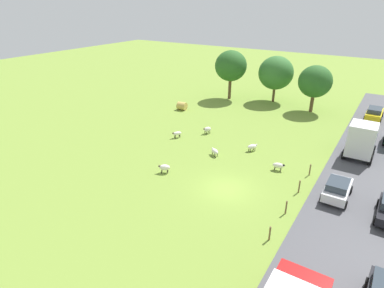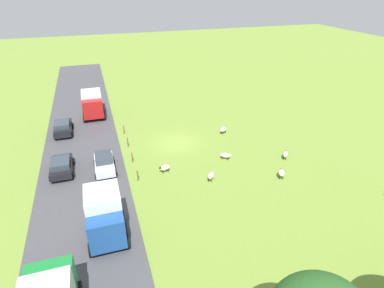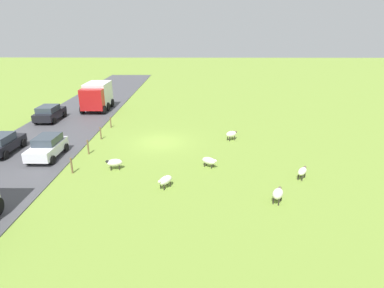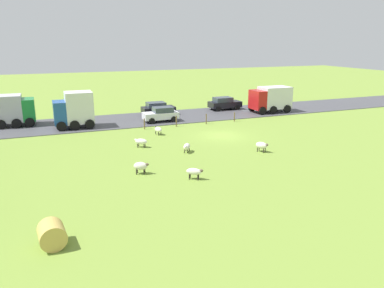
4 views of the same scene
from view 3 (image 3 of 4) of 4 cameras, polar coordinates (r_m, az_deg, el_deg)
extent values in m
plane|color=olive|center=(27.03, -5.70, 0.34)|extent=(160.00, 160.00, 0.00)
cube|color=#47474C|center=(29.89, -25.40, 0.44)|extent=(8.00, 80.00, 0.06)
ellipsoid|color=silver|center=(21.47, 19.32, -4.69)|extent=(0.95, 1.09, 0.44)
ellipsoid|color=brown|center=(21.86, 19.74, -4.00)|extent=(0.30, 0.32, 0.20)
cylinder|color=#2D2823|center=(21.89, 19.14, -5.19)|extent=(0.07, 0.07, 0.37)
cylinder|color=#2D2823|center=(21.83, 19.74, -5.34)|extent=(0.07, 0.07, 0.37)
cylinder|color=#2D2823|center=(21.40, 18.67, -5.73)|extent=(0.07, 0.07, 0.37)
cylinder|color=#2D2823|center=(21.34, 19.29, -5.88)|extent=(0.07, 0.07, 0.37)
ellipsoid|color=silver|center=(22.26, -13.80, -3.29)|extent=(1.10, 0.70, 0.51)
ellipsoid|color=black|center=(22.25, -15.06, -3.09)|extent=(0.29, 0.23, 0.20)
cylinder|color=#2D2823|center=(22.29, -14.45, -4.29)|extent=(0.07, 0.07, 0.31)
cylinder|color=#2D2823|center=(22.55, -14.42, -4.00)|extent=(0.07, 0.07, 0.31)
cylinder|color=#2D2823|center=(22.25, -13.02, -4.21)|extent=(0.07, 0.07, 0.31)
cylinder|color=#2D2823|center=(22.51, -13.00, -3.91)|extent=(0.07, 0.07, 0.31)
ellipsoid|color=silver|center=(22.00, 3.08, -3.05)|extent=(1.15, 0.98, 0.50)
ellipsoid|color=silver|center=(21.73, 4.21, -3.06)|extent=(0.32, 0.29, 0.20)
cylinder|color=#2D2823|center=(22.11, 3.88, -3.88)|extent=(0.07, 0.07, 0.29)
cylinder|color=#2D2823|center=(21.90, 3.53, -4.13)|extent=(0.07, 0.07, 0.29)
cylinder|color=#2D2823|center=(22.38, 2.61, -3.55)|extent=(0.07, 0.07, 0.29)
cylinder|color=#2D2823|center=(22.16, 2.24, -3.79)|extent=(0.07, 0.07, 0.29)
ellipsoid|color=silver|center=(18.28, 15.25, -8.66)|extent=(0.92, 1.08, 0.55)
ellipsoid|color=brown|center=(18.61, 15.60, -7.72)|extent=(0.28, 0.31, 0.20)
cylinder|color=#2D2823|center=(18.71, 14.87, -9.25)|extent=(0.07, 0.07, 0.35)
cylinder|color=#2D2823|center=(18.66, 15.78, -9.43)|extent=(0.07, 0.07, 0.35)
cylinder|color=#2D2823|center=(18.27, 14.48, -9.98)|extent=(0.07, 0.07, 0.35)
cylinder|color=#2D2823|center=(18.22, 15.42, -10.16)|extent=(0.07, 0.07, 0.35)
ellipsoid|color=white|center=(19.28, -4.84, -6.53)|extent=(1.01, 1.14, 0.49)
ellipsoid|color=silver|center=(18.90, -5.85, -6.77)|extent=(0.30, 0.32, 0.20)
cylinder|color=#2D2823|center=(19.17, -5.07, -7.88)|extent=(0.07, 0.07, 0.32)
cylinder|color=#2D2823|center=(19.33, -5.68, -7.64)|extent=(0.07, 0.07, 0.32)
cylinder|color=#2D2823|center=(19.55, -3.95, -7.24)|extent=(0.07, 0.07, 0.32)
cylinder|color=#2D2823|center=(19.71, -4.56, -7.02)|extent=(0.07, 0.07, 0.32)
ellipsoid|color=silver|center=(27.40, 7.11, 1.78)|extent=(1.12, 0.97, 0.55)
ellipsoid|color=brown|center=(27.63, 7.90, 2.17)|extent=(0.32, 0.29, 0.20)
cylinder|color=#2D2823|center=(27.79, 7.34, 1.21)|extent=(0.07, 0.07, 0.35)
cylinder|color=#2D2823|center=(27.56, 7.72, 1.03)|extent=(0.07, 0.07, 0.35)
cylinder|color=#2D2823|center=(27.48, 6.44, 1.03)|extent=(0.07, 0.07, 0.35)
cylinder|color=#2D2823|center=(27.25, 6.81, 0.85)|extent=(0.07, 0.07, 0.35)
cylinder|color=brown|center=(31.71, -14.50, 3.82)|extent=(0.12, 0.12, 1.06)
cylinder|color=brown|center=(28.57, -16.19, 1.89)|extent=(0.12, 0.12, 1.10)
cylinder|color=brown|center=(25.49, -18.29, -0.52)|extent=(0.12, 0.12, 1.14)
cylinder|color=brown|center=(22.53, -20.94, -3.67)|extent=(0.12, 0.12, 1.10)
cube|color=#B21919|center=(36.85, -17.63, 7.64)|extent=(2.48, 1.20, 2.30)
cube|color=silver|center=(39.09, -16.59, 8.68)|extent=(2.48, 3.66, 2.64)
cylinder|color=black|center=(36.74, -15.59, 5.96)|extent=(0.30, 0.96, 0.96)
cylinder|color=black|center=(37.50, -19.25, 5.85)|extent=(0.30, 0.96, 0.96)
cylinder|color=black|center=(38.15, -14.99, 6.53)|extent=(0.30, 0.96, 0.96)
cylinder|color=black|center=(38.89, -18.54, 6.42)|extent=(0.30, 0.96, 0.96)
cylinder|color=black|center=(40.05, -14.25, 7.23)|extent=(0.30, 0.96, 0.96)
cylinder|color=black|center=(40.75, -17.66, 7.12)|extent=(0.30, 0.96, 0.96)
cube|color=silver|center=(25.72, -24.74, -0.81)|extent=(1.75, 3.82, 0.72)
cube|color=#333D47|center=(25.76, -24.69, 0.74)|extent=(1.54, 2.10, 0.56)
cylinder|color=black|center=(24.44, -23.94, -2.66)|extent=(0.22, 0.64, 0.64)
cylinder|color=black|center=(25.21, -27.56, -2.56)|extent=(0.22, 0.64, 0.64)
cylinder|color=black|center=(26.55, -21.85, -0.59)|extent=(0.22, 0.64, 0.64)
cylinder|color=black|center=(27.26, -25.24, -0.56)|extent=(0.22, 0.64, 0.64)
cube|color=black|center=(28.38, -31.14, -0.12)|extent=(1.92, 3.89, 0.64)
cylinder|color=black|center=(29.99, -31.39, 0.16)|extent=(0.22, 0.64, 0.64)
cylinder|color=black|center=(29.02, -28.18, 0.15)|extent=(0.22, 0.64, 0.64)
cylinder|color=black|center=(26.98, -30.61, -1.71)|extent=(0.22, 0.64, 0.64)
cube|color=black|center=(36.05, -24.28, 4.96)|extent=(1.88, 4.10, 0.72)
cube|color=#333D47|center=(35.64, -24.63, 5.82)|extent=(1.66, 2.26, 0.56)
cylinder|color=black|center=(37.70, -24.70, 4.94)|extent=(0.22, 0.64, 0.64)
cylinder|color=black|center=(36.94, -22.05, 5.03)|extent=(0.22, 0.64, 0.64)
cylinder|color=black|center=(35.39, -26.44, 3.76)|extent=(0.22, 0.64, 0.64)
cylinder|color=black|center=(34.58, -23.66, 3.83)|extent=(0.22, 0.64, 0.64)
camera|label=1|loc=(48.57, -16.74, 26.00)|focal=30.24mm
camera|label=2|loc=(14.18, -124.32, 21.72)|focal=29.34mm
camera|label=4|loc=(29.85, 72.33, 5.47)|focal=35.27mm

